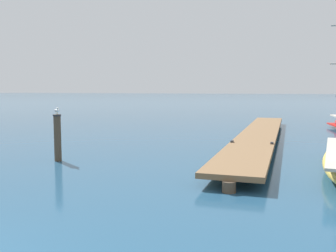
{
  "coord_description": "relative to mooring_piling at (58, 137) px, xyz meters",
  "views": [
    {
      "loc": [
        5.38,
        -3.35,
        2.67
      ],
      "look_at": [
        1.82,
        9.01,
        1.4
      ],
      "focal_mm": 40.54,
      "sensor_mm": 36.0,
      "label": 1
    }
  ],
  "objects": [
    {
      "name": "perched_seagull",
      "position": [
        -0.0,
        0.0,
        0.98
      ],
      "size": [
        0.3,
        0.3,
        0.27
      ],
      "color": "gold",
      "rests_on": "mooring_piling"
    },
    {
      "name": "floating_dock",
      "position": [
        6.93,
        7.54,
        -0.54
      ],
      "size": [
        2.42,
        20.55,
        0.53
      ],
      "color": "brown",
      "rests_on": "ground"
    },
    {
      "name": "mooring_piling",
      "position": [
        0.0,
        0.0,
        0.0
      ],
      "size": [
        0.3,
        0.3,
        1.73
      ],
      "color": "#4C3D2D",
      "rests_on": "ground"
    }
  ]
}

